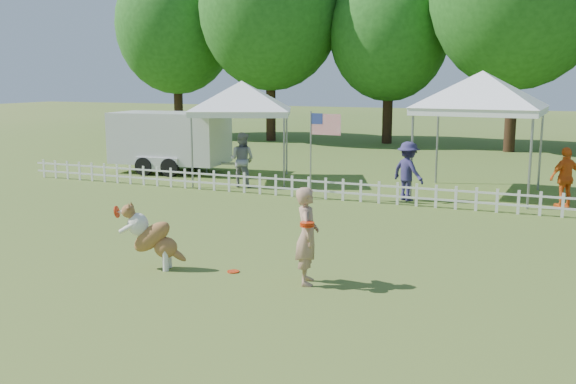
% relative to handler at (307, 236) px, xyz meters
% --- Properties ---
extents(ground, '(120.00, 120.00, 0.00)m').
position_rel_handler_xyz_m(ground, '(-1.43, -0.00, -0.80)').
color(ground, '#2D551A').
rests_on(ground, ground).
extents(picket_fence, '(22.00, 0.08, 0.60)m').
position_rel_handler_xyz_m(picket_fence, '(-1.43, 7.00, -0.50)').
color(picket_fence, silver).
rests_on(picket_fence, ground).
extents(handler, '(0.57, 0.68, 1.59)m').
position_rel_handler_xyz_m(handler, '(0.00, 0.00, 0.00)').
color(handler, '#A67D63').
rests_on(handler, ground).
extents(dog, '(1.17, 0.67, 1.15)m').
position_rel_handler_xyz_m(dog, '(-2.77, -0.29, -0.22)').
color(dog, brown).
rests_on(dog, ground).
extents(frisbee_on_turf, '(0.26, 0.26, 0.02)m').
position_rel_handler_xyz_m(frisbee_on_turf, '(-1.39, 0.07, -0.79)').
color(frisbee_on_turf, red).
rests_on(frisbee_on_turf, ground).
extents(canopy_tent_left, '(3.93, 3.93, 3.13)m').
position_rel_handler_xyz_m(canopy_tent_left, '(-5.78, 9.06, 0.77)').
color(canopy_tent_left, white).
rests_on(canopy_tent_left, ground).
extents(canopy_tent_right, '(3.46, 3.46, 3.41)m').
position_rel_handler_xyz_m(canopy_tent_right, '(1.56, 9.37, 0.91)').
color(canopy_tent_right, white).
rests_on(canopy_tent_right, ground).
extents(cargo_trailer, '(5.07, 2.61, 2.15)m').
position_rel_handler_xyz_m(cargo_trailer, '(-8.97, 9.73, 0.28)').
color(cargo_trailer, silver).
rests_on(cargo_trailer, ground).
extents(flag_pole, '(0.93, 0.16, 2.41)m').
position_rel_handler_xyz_m(flag_pole, '(-2.55, 6.82, 0.41)').
color(flag_pole, gray).
rests_on(flag_pole, ground).
extents(spectator_a, '(0.83, 0.65, 1.67)m').
position_rel_handler_xyz_m(spectator_a, '(-5.22, 7.94, 0.04)').
color(spectator_a, gray).
rests_on(spectator_a, ground).
extents(spectator_b, '(1.19, 1.06, 1.60)m').
position_rel_handler_xyz_m(spectator_b, '(-0.08, 7.73, 0.01)').
color(spectator_b, navy).
rests_on(spectator_b, ground).
extents(spectator_c, '(0.95, 0.88, 1.56)m').
position_rel_handler_xyz_m(spectator_c, '(3.85, 8.32, -0.01)').
color(spectator_c, orange).
rests_on(spectator_c, ground).
extents(tree_far_left, '(6.60, 6.60, 11.00)m').
position_rel_handler_xyz_m(tree_far_left, '(-16.43, 22.00, 4.70)').
color(tree_far_left, '#1E5117').
rests_on(tree_far_left, ground).
extents(tree_left, '(7.40, 7.40, 12.00)m').
position_rel_handler_xyz_m(tree_left, '(-10.43, 21.50, 5.20)').
color(tree_left, '#1E5117').
rests_on(tree_left, ground).
extents(tree_center_left, '(6.00, 6.00, 9.80)m').
position_rel_handler_xyz_m(tree_center_left, '(-4.43, 22.50, 4.10)').
color(tree_center_left, '#1E5117').
rests_on(tree_center_left, ground).
extents(tree_center_right, '(7.60, 7.60, 12.60)m').
position_rel_handler_xyz_m(tree_center_right, '(1.57, 21.00, 5.50)').
color(tree_center_right, '#1E5117').
rests_on(tree_center_right, ground).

